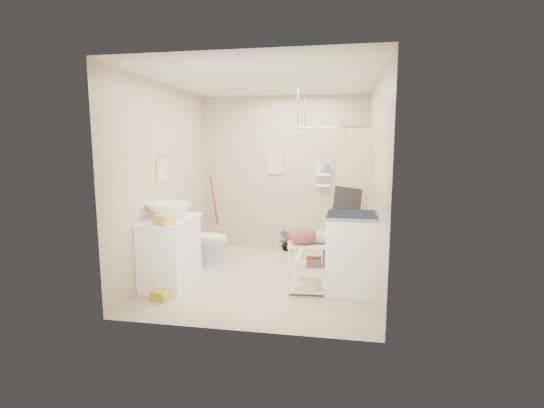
{
  "coord_description": "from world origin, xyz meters",
  "views": [
    {
      "loc": [
        0.98,
        -5.07,
        1.77
      ],
      "look_at": [
        0.03,
        0.25,
        0.97
      ],
      "focal_mm": 26.0,
      "sensor_mm": 36.0,
      "label": 1
    }
  ],
  "objects_px": {
    "toilet": "(205,239)",
    "washing_machine": "(353,252)",
    "laundry_rack": "(310,263)",
    "vanity": "(171,251)"
  },
  "relations": [
    {
      "from": "toilet",
      "to": "laundry_rack",
      "type": "bearing_deg",
      "value": -117.28
    },
    {
      "from": "vanity",
      "to": "laundry_rack",
      "type": "bearing_deg",
      "value": -2.82
    },
    {
      "from": "laundry_rack",
      "to": "vanity",
      "type": "bearing_deg",
      "value": 175.94
    },
    {
      "from": "vanity",
      "to": "washing_machine",
      "type": "height_order",
      "value": "washing_machine"
    },
    {
      "from": "toilet",
      "to": "laundry_rack",
      "type": "height_order",
      "value": "toilet"
    },
    {
      "from": "vanity",
      "to": "toilet",
      "type": "distance_m",
      "value": 0.96
    },
    {
      "from": "toilet",
      "to": "washing_machine",
      "type": "distance_m",
      "value": 2.31
    },
    {
      "from": "washing_machine",
      "to": "toilet",
      "type": "bearing_deg",
      "value": 162.06
    },
    {
      "from": "toilet",
      "to": "washing_machine",
      "type": "bearing_deg",
      "value": -106.79
    },
    {
      "from": "washing_machine",
      "to": "laundry_rack",
      "type": "height_order",
      "value": "washing_machine"
    }
  ]
}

